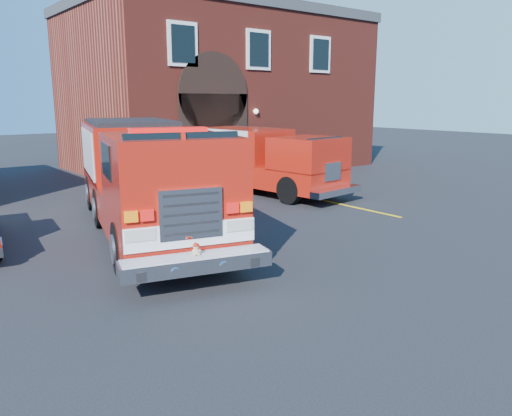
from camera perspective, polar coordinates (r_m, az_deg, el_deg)
ground at (r=12.70m, az=-3.32°, el=-4.83°), size 100.00×100.00×0.00m
parking_stripe_near at (r=17.71m, az=12.39°, el=-0.18°), size 0.12×3.00×0.01m
parking_stripe_mid at (r=19.72m, az=5.72°, el=1.30°), size 0.12×3.00×0.01m
parking_stripe_far at (r=21.95m, az=0.34°, el=2.48°), size 0.12×3.00×0.01m
fire_station at (r=28.77m, az=-4.44°, el=13.26°), size 15.20×10.20×8.45m
fire_engine at (r=14.45m, az=-12.52°, el=3.59°), size 5.35×10.55×3.13m
secondary_truck at (r=20.62m, az=0.24°, el=5.76°), size 3.32×8.12×2.56m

